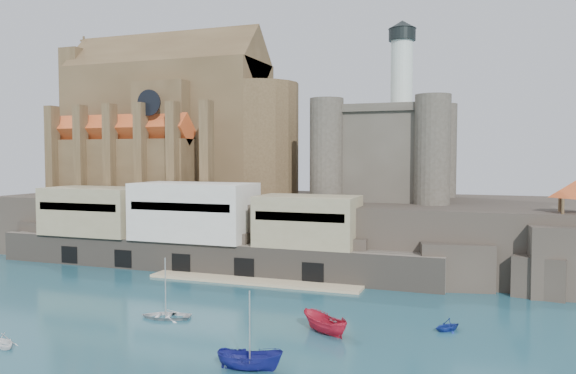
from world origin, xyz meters
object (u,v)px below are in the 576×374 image
(castle_keep, at_px, (387,148))
(boat_2, at_px, (250,370))
(boat_1, at_px, (4,347))
(church, at_px, (175,129))
(pavilion, at_px, (576,191))

(castle_keep, relative_size, boat_2, 5.41)
(boat_1, bearing_deg, boat_2, -57.08)
(church, distance_m, boat_2, 68.70)
(castle_keep, bearing_deg, boat_2, -92.22)
(church, xyz_separation_m, boat_2, (38.20, -52.64, -22.13))
(boat_2, bearing_deg, castle_keep, -11.82)
(castle_keep, bearing_deg, church, 178.89)
(boat_1, height_order, boat_2, boat_2)
(castle_keep, relative_size, boat_1, 9.41)
(castle_keep, relative_size, pavilion, 4.58)
(pavilion, distance_m, boat_1, 65.46)
(boat_1, xyz_separation_m, boat_2, (22.81, 2.57, 0.00))
(pavilion, bearing_deg, boat_1, -142.21)
(church, xyz_separation_m, boat_1, (15.39, -55.20, -22.13))
(pavilion, relative_size, boat_2, 1.18)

